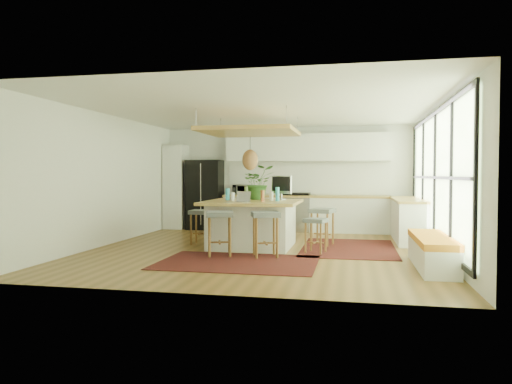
% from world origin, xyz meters
% --- Properties ---
extents(floor, '(7.00, 7.00, 0.00)m').
position_xyz_m(floor, '(0.00, 0.00, 0.00)').
color(floor, brown).
rests_on(floor, ground).
extents(ceiling, '(7.00, 7.00, 0.00)m').
position_xyz_m(ceiling, '(0.00, 0.00, 2.70)').
color(ceiling, white).
rests_on(ceiling, ground).
extents(wall_back, '(6.50, 0.00, 6.50)m').
position_xyz_m(wall_back, '(0.00, 3.50, 1.35)').
color(wall_back, white).
rests_on(wall_back, ground).
extents(wall_front, '(6.50, 0.00, 6.50)m').
position_xyz_m(wall_front, '(0.00, -3.50, 1.35)').
color(wall_front, white).
rests_on(wall_front, ground).
extents(wall_left, '(0.00, 7.00, 7.00)m').
position_xyz_m(wall_left, '(-3.25, 0.00, 1.35)').
color(wall_left, white).
rests_on(wall_left, ground).
extents(wall_right, '(0.00, 7.00, 7.00)m').
position_xyz_m(wall_right, '(3.25, 0.00, 1.35)').
color(wall_right, white).
rests_on(wall_right, ground).
extents(window_wall, '(0.10, 6.20, 2.60)m').
position_xyz_m(window_wall, '(3.22, 0.00, 1.40)').
color(window_wall, black).
rests_on(window_wall, wall_right).
extents(pantry, '(0.55, 0.60, 2.25)m').
position_xyz_m(pantry, '(-2.95, 3.18, 1.12)').
color(pantry, silver).
rests_on(pantry, floor).
extents(back_counter_base, '(4.20, 0.60, 0.88)m').
position_xyz_m(back_counter_base, '(0.55, 3.18, 0.44)').
color(back_counter_base, silver).
rests_on(back_counter_base, floor).
extents(back_counter_top, '(4.24, 0.64, 0.05)m').
position_xyz_m(back_counter_top, '(0.55, 3.18, 0.90)').
color(back_counter_top, '#A38039').
rests_on(back_counter_top, back_counter_base).
extents(backsplash, '(4.20, 0.02, 0.80)m').
position_xyz_m(backsplash, '(0.55, 3.48, 1.35)').
color(backsplash, white).
rests_on(backsplash, wall_back).
extents(upper_cabinets, '(4.20, 0.34, 0.70)m').
position_xyz_m(upper_cabinets, '(0.55, 3.32, 2.15)').
color(upper_cabinets, silver).
rests_on(upper_cabinets, wall_back).
extents(range, '(0.76, 0.62, 1.00)m').
position_xyz_m(range, '(0.30, 3.18, 0.50)').
color(range, '#A5A5AA').
rests_on(range, floor).
extents(right_counter_base, '(0.60, 2.50, 0.88)m').
position_xyz_m(right_counter_base, '(2.93, 2.00, 0.44)').
color(right_counter_base, silver).
rests_on(right_counter_base, floor).
extents(right_counter_top, '(0.64, 2.54, 0.05)m').
position_xyz_m(right_counter_top, '(2.93, 2.00, 0.90)').
color(right_counter_top, '#A38039').
rests_on(right_counter_top, right_counter_base).
extents(window_bench, '(0.52, 2.00, 0.50)m').
position_xyz_m(window_bench, '(2.95, -1.20, 0.25)').
color(window_bench, silver).
rests_on(window_bench, floor).
extents(ceiling_panel, '(1.86, 1.86, 0.80)m').
position_xyz_m(ceiling_panel, '(-0.30, 0.40, 2.05)').
color(ceiling_panel, '#A38039').
rests_on(ceiling_panel, ceiling).
extents(rug_near, '(2.60, 1.80, 0.01)m').
position_xyz_m(rug_near, '(-0.12, -1.38, 0.01)').
color(rug_near, black).
rests_on(rug_near, floor).
extents(rug_right, '(1.80, 2.60, 0.01)m').
position_xyz_m(rug_right, '(1.66, 0.55, 0.01)').
color(rug_right, black).
rests_on(rug_right, floor).
extents(fridge, '(0.92, 0.72, 1.84)m').
position_xyz_m(fridge, '(-2.14, 3.21, 0.93)').
color(fridge, black).
rests_on(fridge, floor).
extents(island, '(1.85, 1.85, 0.93)m').
position_xyz_m(island, '(-0.24, 0.36, 0.47)').
color(island, '#A38039').
rests_on(island, floor).
extents(stool_near_left, '(0.59, 0.59, 0.80)m').
position_xyz_m(stool_near_left, '(-0.59, -0.82, 0.35)').
color(stool_near_left, '#4E5557').
rests_on(stool_near_left, floor).
extents(stool_near_right, '(0.60, 0.60, 0.80)m').
position_xyz_m(stool_near_right, '(0.23, -0.78, 0.35)').
color(stool_near_right, '#4E5557').
rests_on(stool_near_right, floor).
extents(stool_right_front, '(0.47, 0.47, 0.64)m').
position_xyz_m(stool_right_front, '(1.06, -0.17, 0.35)').
color(stool_right_front, '#4E5557').
rests_on(stool_right_front, floor).
extents(stool_right_back, '(0.56, 0.56, 0.76)m').
position_xyz_m(stool_right_back, '(1.12, 0.85, 0.35)').
color(stool_right_back, '#4E5557').
rests_on(stool_right_back, floor).
extents(stool_left_side, '(0.43, 0.43, 0.71)m').
position_xyz_m(stool_left_side, '(-1.37, 0.49, 0.35)').
color(stool_left_side, '#4E5557').
rests_on(stool_left_side, floor).
extents(laptop, '(0.37, 0.38, 0.22)m').
position_xyz_m(laptop, '(-0.35, -0.16, 1.05)').
color(laptop, '#A5A5AA').
rests_on(laptop, island).
extents(monitor, '(0.56, 0.47, 0.51)m').
position_xyz_m(monitor, '(0.28, 0.79, 1.19)').
color(monitor, '#A5A5AA').
rests_on(monitor, island).
extents(microwave, '(0.53, 0.38, 0.33)m').
position_xyz_m(microwave, '(-1.08, 3.16, 1.09)').
color(microwave, '#A5A5AA').
rests_on(microwave, back_counter_top).
extents(island_plant, '(0.87, 0.91, 0.56)m').
position_xyz_m(island_plant, '(-0.21, 0.80, 1.21)').
color(island_plant, '#1E4C19').
rests_on(island_plant, island).
extents(island_bowl, '(0.28, 0.28, 0.06)m').
position_xyz_m(island_bowl, '(-0.79, 0.79, 0.96)').
color(island_bowl, white).
rests_on(island_bowl, island).
extents(island_bottle_0, '(0.07, 0.07, 0.19)m').
position_xyz_m(island_bottle_0, '(-0.79, 0.46, 1.03)').
color(island_bottle_0, '#35ACD5').
rests_on(island_bottle_0, island).
extents(island_bottle_1, '(0.07, 0.07, 0.19)m').
position_xyz_m(island_bottle_1, '(-0.64, 0.21, 1.03)').
color(island_bottle_1, silver).
rests_on(island_bottle_1, island).
extents(island_bottle_2, '(0.07, 0.07, 0.19)m').
position_xyz_m(island_bottle_2, '(0.01, 0.06, 1.03)').
color(island_bottle_2, '#9E5634').
rests_on(island_bottle_2, island).
extents(island_bottle_3, '(0.07, 0.07, 0.19)m').
position_xyz_m(island_bottle_3, '(0.11, 0.41, 1.03)').
color(island_bottle_3, white).
rests_on(island_bottle_3, island).
extents(island_bottle_4, '(0.07, 0.07, 0.19)m').
position_xyz_m(island_bottle_4, '(-0.44, 0.61, 1.03)').
color(island_bottle_4, '#709257').
rests_on(island_bottle_4, island).
extents(island_bottle_5, '(0.07, 0.07, 0.19)m').
position_xyz_m(island_bottle_5, '(0.26, 0.26, 1.03)').
color(island_bottle_5, '#35ACD5').
rests_on(island_bottle_5, island).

